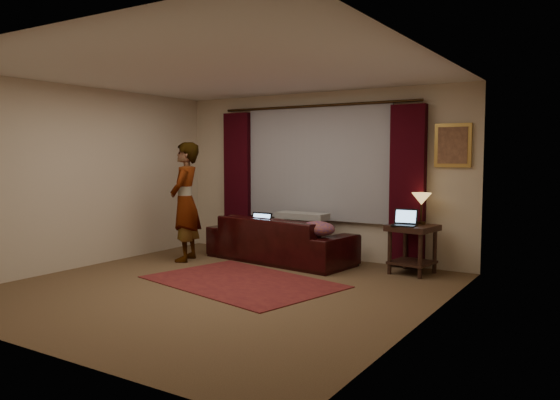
% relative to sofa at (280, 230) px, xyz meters
% --- Properties ---
extents(floor, '(5.00, 5.00, 0.01)m').
position_rel_sofa_xyz_m(floor, '(0.31, -1.85, -0.48)').
color(floor, brown).
rests_on(floor, ground).
extents(ceiling, '(5.00, 5.00, 0.02)m').
position_rel_sofa_xyz_m(ceiling, '(0.31, -1.85, 2.13)').
color(ceiling, silver).
rests_on(ceiling, ground).
extents(wall_back, '(5.00, 0.02, 2.60)m').
position_rel_sofa_xyz_m(wall_back, '(0.31, 0.65, 0.83)').
color(wall_back, beige).
rests_on(wall_back, ground).
extents(wall_front, '(5.00, 0.02, 2.60)m').
position_rel_sofa_xyz_m(wall_front, '(0.31, -4.35, 0.83)').
color(wall_front, beige).
rests_on(wall_front, ground).
extents(wall_left, '(0.02, 5.00, 2.60)m').
position_rel_sofa_xyz_m(wall_left, '(-2.19, -1.85, 0.83)').
color(wall_left, beige).
rests_on(wall_left, ground).
extents(wall_right, '(0.02, 5.00, 2.60)m').
position_rel_sofa_xyz_m(wall_right, '(2.81, -1.85, 0.83)').
color(wall_right, beige).
rests_on(wall_right, ground).
extents(sheer_curtain, '(2.50, 0.05, 1.80)m').
position_rel_sofa_xyz_m(sheer_curtain, '(0.31, 0.59, 1.03)').
color(sheer_curtain, '#9B9BA3').
rests_on(sheer_curtain, wall_back).
extents(drape_left, '(0.50, 0.14, 2.30)m').
position_rel_sofa_xyz_m(drape_left, '(-1.19, 0.54, 0.71)').
color(drape_left, black).
rests_on(drape_left, floor).
extents(drape_right, '(0.50, 0.14, 2.30)m').
position_rel_sofa_xyz_m(drape_right, '(1.81, 0.54, 0.71)').
color(drape_right, black).
rests_on(drape_right, floor).
extents(curtain_rod, '(0.04, 0.04, 3.40)m').
position_rel_sofa_xyz_m(curtain_rod, '(0.31, 0.54, 1.91)').
color(curtain_rod, '#311F0E').
rests_on(curtain_rod, wall_back).
extents(picture_frame, '(0.50, 0.04, 0.60)m').
position_rel_sofa_xyz_m(picture_frame, '(2.41, 0.62, 1.28)').
color(picture_frame, '#BC9140').
rests_on(picture_frame, wall_back).
extents(sofa, '(2.45, 1.31, 0.94)m').
position_rel_sofa_xyz_m(sofa, '(0.00, 0.00, 0.00)').
color(sofa, black).
rests_on(sofa, floor).
extents(throw_blanket, '(0.81, 0.33, 0.10)m').
position_rel_sofa_xyz_m(throw_blanket, '(0.26, 0.23, 0.47)').
color(throw_blanket, '#9A9893').
rests_on(throw_blanket, sofa).
extents(clothing_pile, '(0.61, 0.54, 0.21)m').
position_rel_sofa_xyz_m(clothing_pile, '(0.80, -0.27, 0.11)').
color(clothing_pile, brown).
rests_on(clothing_pile, sofa).
extents(laptop_sofa, '(0.35, 0.38, 0.25)m').
position_rel_sofa_xyz_m(laptop_sofa, '(-0.33, -0.13, 0.13)').
color(laptop_sofa, black).
rests_on(laptop_sofa, sofa).
extents(area_rug, '(2.67, 2.08, 0.01)m').
position_rel_sofa_xyz_m(area_rug, '(0.34, -1.45, -0.47)').
color(area_rug, maroon).
rests_on(area_rug, floor).
extents(end_table, '(0.66, 0.66, 0.67)m').
position_rel_sofa_xyz_m(end_table, '(2.01, 0.20, -0.14)').
color(end_table, black).
rests_on(end_table, floor).
extents(tiffany_lamp, '(0.30, 0.30, 0.43)m').
position_rel_sofa_xyz_m(tiffany_lamp, '(2.07, 0.35, 0.41)').
color(tiffany_lamp, olive).
rests_on(tiffany_lamp, end_table).
extents(laptop_table, '(0.34, 0.37, 0.22)m').
position_rel_sofa_xyz_m(laptop_table, '(1.94, 0.04, 0.31)').
color(laptop_table, black).
rests_on(laptop_table, end_table).
extents(person, '(0.70, 0.70, 1.81)m').
position_rel_sofa_xyz_m(person, '(-1.25, -0.74, 0.44)').
color(person, '#9A9893').
rests_on(person, floor).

